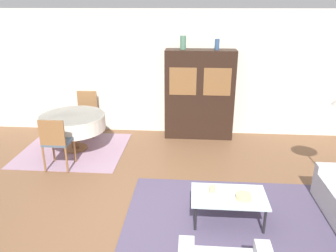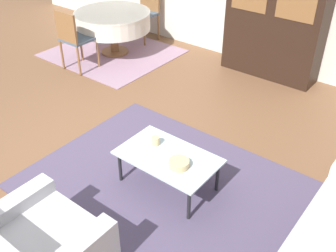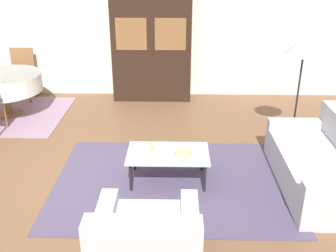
# 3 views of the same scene
# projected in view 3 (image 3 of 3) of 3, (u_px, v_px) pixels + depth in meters

# --- Properties ---
(ground_plane) EXTENTS (14.00, 14.00, 0.00)m
(ground_plane) POSITION_uv_depth(u_px,v_px,m) (76.00, 193.00, 4.69)
(ground_plane) COLOR brown
(wall_back) EXTENTS (10.00, 0.06, 2.70)m
(wall_back) POSITION_uv_depth(u_px,v_px,m) (114.00, 26.00, 7.46)
(wall_back) COLOR beige
(wall_back) RESTS_ON ground_plane
(area_rug) EXTENTS (2.92, 2.15, 0.01)m
(area_rug) POSITION_uv_depth(u_px,v_px,m) (173.00, 182.00, 4.92)
(area_rug) COLOR #4C425B
(area_rug) RESTS_ON ground_plane
(dining_rug) EXTENTS (2.03, 1.84, 0.01)m
(dining_rug) POSITION_uv_depth(u_px,v_px,m) (7.00, 115.00, 6.92)
(dining_rug) COLOR gray
(dining_rug) RESTS_ON ground_plane
(couch) EXTENTS (0.91, 1.79, 0.79)m
(couch) POSITION_uv_depth(u_px,v_px,m) (324.00, 166.00, 4.72)
(couch) COLOR #B2B2B7
(couch) RESTS_ON ground_plane
(armchair) EXTENTS (0.93, 0.91, 0.77)m
(armchair) POSITION_uv_depth(u_px,v_px,m) (146.00, 245.00, 3.45)
(armchair) COLOR #B2B2B7
(armchair) RESTS_ON ground_plane
(coffee_table) EXTENTS (1.00, 0.61, 0.38)m
(coffee_table) POSITION_uv_depth(u_px,v_px,m) (168.00, 155.00, 4.81)
(coffee_table) COLOR black
(coffee_table) RESTS_ON area_rug
(display_cabinet) EXTENTS (1.47, 0.44, 1.91)m
(display_cabinet) POSITION_uv_depth(u_px,v_px,m) (152.00, 50.00, 7.36)
(display_cabinet) COLOR black
(display_cabinet) RESTS_ON ground_plane
(dining_table) EXTENTS (1.29, 1.29, 0.72)m
(dining_table) POSITION_uv_depth(u_px,v_px,m) (3.00, 83.00, 6.72)
(dining_table) COLOR brown
(dining_table) RESTS_ON dining_rug
(dining_chair_far) EXTENTS (0.44, 0.44, 0.96)m
(dining_chair_far) POSITION_uv_depth(u_px,v_px,m) (22.00, 70.00, 7.52)
(dining_chair_far) COLOR brown
(dining_chair_far) RESTS_ON dining_rug
(floor_lamp) EXTENTS (0.50, 0.50, 1.64)m
(floor_lamp) POSITION_uv_depth(u_px,v_px,m) (304.00, 48.00, 5.31)
(floor_lamp) COLOR black
(floor_lamp) RESTS_ON ground_plane
(cup) EXTENTS (0.08, 0.08, 0.09)m
(cup) POSITION_uv_depth(u_px,v_px,m) (150.00, 147.00, 4.85)
(cup) COLOR tan
(cup) RESTS_ON coffee_table
(bowl) EXTENTS (0.20, 0.20, 0.07)m
(bowl) POSITION_uv_depth(u_px,v_px,m) (183.00, 153.00, 4.72)
(bowl) COLOR tan
(bowl) RESTS_ON coffee_table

